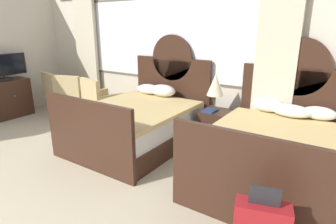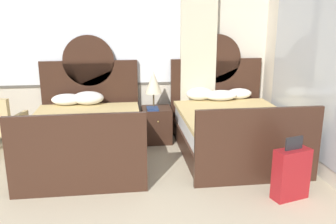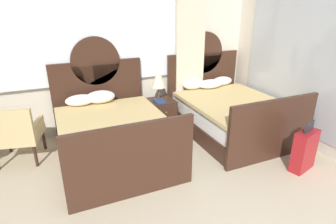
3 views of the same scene
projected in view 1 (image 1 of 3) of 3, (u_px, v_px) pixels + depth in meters
wall_back_window at (165, 51)px, 5.30m from camera, size 6.56×0.22×2.70m
bed_near_window at (139, 121)px, 4.64m from camera, size 1.59×2.13×1.75m
bed_near_mirror at (275, 152)px, 3.50m from camera, size 1.59×2.13×1.75m
nightstand_between_beds at (216, 128)px, 4.61m from camera, size 0.47×0.49×0.58m
table_lamp_on_nightstand at (215, 85)px, 4.42m from camera, size 0.27×0.27×0.61m
book_on_nightstand at (210, 111)px, 4.48m from camera, size 0.18×0.26×0.03m
tv_flatscreen at (2, 67)px, 5.77m from camera, size 0.20×1.01×0.53m
armchair_by_window_left at (100, 99)px, 5.62m from camera, size 0.76×0.76×0.91m
armchair_by_window_centre at (73, 93)px, 6.05m from camera, size 0.78×0.78×0.91m
armchair_by_window_right at (59, 91)px, 6.29m from camera, size 0.74×0.74×0.91m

